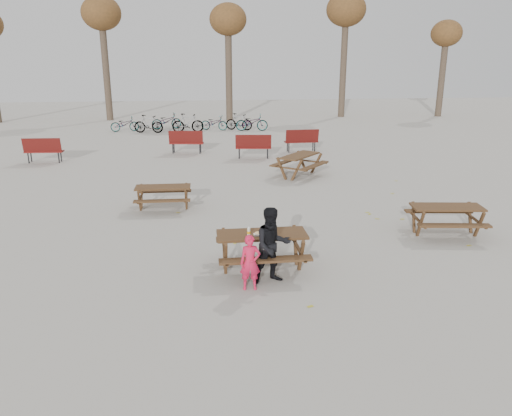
{
  "coord_description": "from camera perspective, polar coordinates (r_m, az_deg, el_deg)",
  "views": [
    {
      "loc": [
        -1.23,
        -9.32,
        4.19
      ],
      "look_at": [
        0.0,
        1.0,
        1.0
      ],
      "focal_mm": 35.0,
      "sensor_mm": 36.0,
      "label": 1
    }
  ],
  "objects": [
    {
      "name": "bread_roll",
      "position": [
        9.87,
        0.25,
        -2.83
      ],
      "size": [
        0.14,
        0.06,
        0.05
      ],
      "primitive_type": "ellipsoid",
      "color": "tan",
      "rests_on": "food_tray"
    },
    {
      "name": "adult",
      "position": [
        9.46,
        1.87,
        -4.31
      ],
      "size": [
        0.82,
        0.69,
        1.49
      ],
      "primitive_type": "imported",
      "rotation": [
        0.0,
        0.0,
        0.19
      ],
      "color": "black",
      "rests_on": "ground"
    },
    {
      "name": "fallen_leaves",
      "position": [
        12.66,
        1.45,
        -2.25
      ],
      "size": [
        11.0,
        11.0,
        0.01
      ],
      "primitive_type": null,
      "color": "gold",
      "rests_on": "ground"
    },
    {
      "name": "soda_bottle",
      "position": [
        9.88,
        -0.83,
        -2.72
      ],
      "size": [
        0.07,
        0.07,
        0.17
      ],
      "color": "silver",
      "rests_on": "main_picnic_table"
    },
    {
      "name": "child",
      "position": [
        9.26,
        -0.66,
        -6.27
      ],
      "size": [
        0.39,
        0.27,
        1.05
      ],
      "primitive_type": "imported",
      "rotation": [
        0.0,
        0.0,
        -0.04
      ],
      "color": "#D81B42",
      "rests_on": "ground"
    },
    {
      "name": "tree_row",
      "position": [
        34.6,
        -3.47,
        20.36
      ],
      "size": [
        32.17,
        3.52,
        8.26
      ],
      "color": "#382B21",
      "rests_on": "ground"
    },
    {
      "name": "picnic_table_far",
      "position": [
        18.09,
        4.98,
        4.87
      ],
      "size": [
        2.27,
        2.31,
        0.78
      ],
      "primitive_type": null,
      "rotation": [
        0.0,
        0.0,
        0.87
      ],
      "color": "#332112",
      "rests_on": "ground"
    },
    {
      "name": "bicycle_row",
      "position": [
        29.32,
        -7.22,
        9.66
      ],
      "size": [
        9.04,
        2.43,
        1.06
      ],
      "color": "black",
      "rests_on": "ground"
    },
    {
      "name": "ground",
      "position": [
        10.3,
        0.66,
        -6.96
      ],
      "size": [
        80.0,
        80.0,
        0.0
      ],
      "primitive_type": "plane",
      "color": "gray",
      "rests_on": "ground"
    },
    {
      "name": "park_bench_row",
      "position": [
        21.78,
        -6.48,
        7.24
      ],
      "size": [
        12.43,
        2.15,
        1.03
      ],
      "color": "#601613",
      "rests_on": "ground"
    },
    {
      "name": "food_tray",
      "position": [
        9.88,
        0.25,
        -3.06
      ],
      "size": [
        0.18,
        0.11,
        0.03
      ],
      "primitive_type": "cube",
      "color": "silver",
      "rests_on": "main_picnic_table"
    },
    {
      "name": "picnic_table_north",
      "position": [
        14.36,
        -10.53,
        1.17
      ],
      "size": [
        1.56,
        1.27,
        0.66
      ],
      "primitive_type": null,
      "rotation": [
        0.0,
        0.0,
        -0.02
      ],
      "color": "#332112",
      "rests_on": "ground"
    },
    {
      "name": "main_picnic_table",
      "position": [
        10.07,
        0.67,
        -3.91
      ],
      "size": [
        1.8,
        1.45,
        0.78
      ],
      "color": "#332112",
      "rests_on": "ground"
    },
    {
      "name": "picnic_table_east",
      "position": [
        12.94,
        20.87,
        -1.32
      ],
      "size": [
        1.83,
        1.55,
        0.72
      ],
      "primitive_type": null,
      "rotation": [
        0.0,
        0.0,
        -0.13
      ],
      "color": "#332112",
      "rests_on": "ground"
    }
  ]
}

